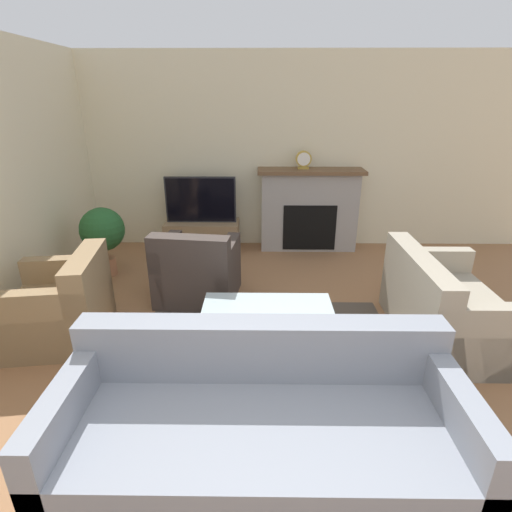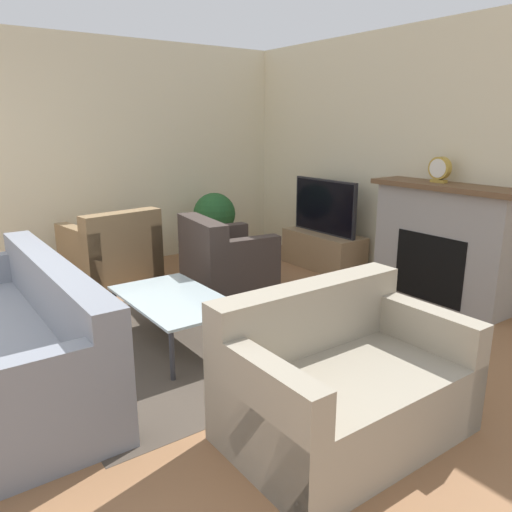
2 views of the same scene
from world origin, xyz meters
name	(u,v)px [view 2 (image 2 of 2)]	position (x,y,z in m)	size (l,w,h in m)	color
wall_back	(402,159)	(0.00, 4.97, 1.35)	(7.89, 0.06, 2.70)	beige
wall_left	(96,156)	(-2.48, 2.47, 1.35)	(0.06, 7.94, 2.70)	beige
area_rug	(169,344)	(0.10, 2.09, 0.00)	(2.36, 1.88, 0.00)	#4C4238
fireplace	(442,241)	(0.73, 4.75, 0.61)	(1.49, 0.43, 1.17)	#9E9993
tv_stand	(323,250)	(-0.81, 4.63, 0.22)	(1.05, 0.45, 0.43)	#997A56
tv	(325,207)	(-0.81, 4.63, 0.76)	(0.99, 0.06, 0.65)	#232328
couch_sectional	(8,345)	(0.04, 0.94, 0.28)	(2.33, 0.97, 0.82)	gray
couch_loveseat	(341,385)	(1.74, 2.38, 0.29)	(0.87, 1.34, 0.82)	#9E937F
armchair_by_window	(112,255)	(-1.79, 2.34, 0.30)	(0.92, 0.98, 0.82)	#8C704C
armchair_accent	(225,266)	(-0.66, 3.11, 0.30)	(0.92, 0.86, 0.82)	#3D332D
coffee_table	(175,301)	(0.10, 2.16, 0.36)	(1.16, 0.68, 0.39)	#333338
potted_plant	(214,216)	(-1.90, 3.75, 0.57)	(0.54, 0.54, 0.87)	#AD704C
mantel_clock	(440,169)	(0.63, 4.75, 1.30)	(0.22, 0.07, 0.25)	#B79338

